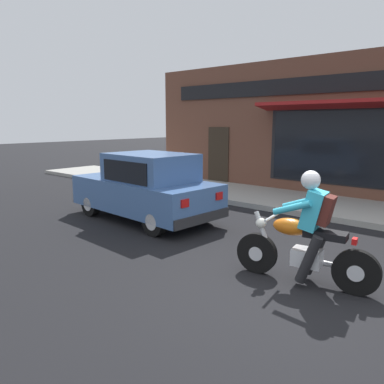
# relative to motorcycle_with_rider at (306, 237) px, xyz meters

# --- Properties ---
(ground_plane) EXTENTS (80.00, 80.00, 0.00)m
(ground_plane) POSITION_rel_motorcycle_with_rider_xyz_m (-0.31, -0.09, -0.68)
(ground_plane) COLOR black
(sidewalk_curb) EXTENTS (2.60, 22.00, 0.14)m
(sidewalk_curb) POSITION_rel_motorcycle_with_rider_xyz_m (4.84, 2.91, -0.61)
(sidewalk_curb) COLOR #9E9B93
(sidewalk_curb) RESTS_ON ground
(storefront_building) EXTENTS (1.25, 11.95, 4.20)m
(storefront_building) POSITION_rel_motorcycle_with_rider_xyz_m (6.37, 2.76, 1.43)
(storefront_building) COLOR brown
(storefront_building) RESTS_ON ground
(motorcycle_with_rider) EXTENTS (0.65, 2.01, 1.62)m
(motorcycle_with_rider) POSITION_rel_motorcycle_with_rider_xyz_m (0.00, 0.00, 0.00)
(motorcycle_with_rider) COLOR black
(motorcycle_with_rider) RESTS_ON ground
(car_hatchback) EXTENTS (1.85, 3.87, 1.57)m
(car_hatchback) POSITION_rel_motorcycle_with_rider_xyz_m (0.96, 4.35, 0.09)
(car_hatchback) COLOR black
(car_hatchback) RESTS_ON ground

